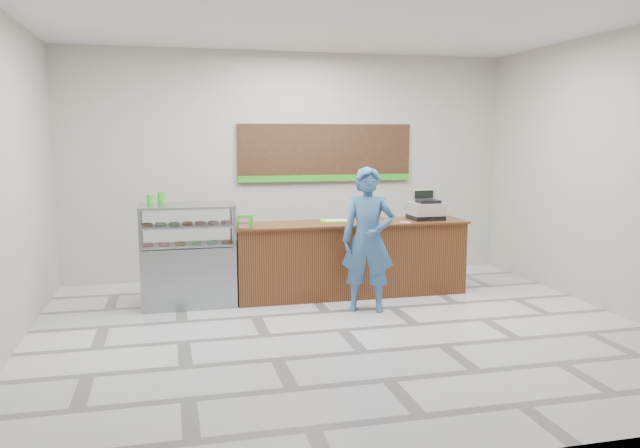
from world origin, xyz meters
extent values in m
plane|color=silver|center=(0.00, 0.00, 0.00)|extent=(7.00, 7.00, 0.00)
plane|color=#B7B2A8|center=(0.00, 3.00, 1.75)|extent=(7.00, 0.00, 7.00)
plane|color=silver|center=(0.00, 0.00, 3.50)|extent=(7.00, 7.00, 0.00)
cube|color=brown|center=(0.55, 1.55, 0.50)|extent=(3.20, 0.70, 1.00)
cube|color=brown|center=(0.55, 1.55, 1.01)|extent=(3.26, 0.76, 0.03)
cube|color=gray|center=(-1.67, 1.55, 0.40)|extent=(1.20, 0.70, 0.80)
cube|color=white|center=(-1.67, 1.55, 1.05)|extent=(1.20, 0.70, 0.50)
cube|color=gray|center=(-1.67, 1.55, 1.31)|extent=(1.22, 0.72, 0.03)
cube|color=silver|center=(-1.67, 1.55, 0.82)|extent=(1.14, 0.64, 0.02)
cube|color=silver|center=(-1.67, 1.55, 1.06)|extent=(1.14, 0.64, 0.02)
torus|color=pink|center=(-2.17, 1.45, 0.85)|extent=(0.15, 0.15, 0.05)
torus|color=pink|center=(-1.97, 1.45, 0.85)|extent=(0.15, 0.15, 0.05)
torus|color=#AC6F37|center=(-1.77, 1.45, 0.85)|extent=(0.15, 0.15, 0.05)
torus|color=#84C97B|center=(-1.57, 1.45, 0.85)|extent=(0.15, 0.15, 0.05)
torus|color=#84C97B|center=(-1.37, 1.45, 0.85)|extent=(0.15, 0.15, 0.05)
torus|color=#AC6F37|center=(-1.17, 1.45, 0.85)|extent=(0.15, 0.15, 0.05)
torus|color=#AC6F37|center=(-2.17, 1.60, 1.09)|extent=(0.15, 0.15, 0.05)
torus|color=#84C97B|center=(-2.00, 1.60, 1.09)|extent=(0.15, 0.15, 0.05)
torus|color=#84C97B|center=(-1.84, 1.60, 1.09)|extent=(0.15, 0.15, 0.05)
torus|color=#AC6F37|center=(-1.67, 1.60, 1.09)|extent=(0.15, 0.15, 0.05)
torus|color=pink|center=(-1.50, 1.60, 1.09)|extent=(0.15, 0.15, 0.05)
torus|color=pink|center=(-1.34, 1.60, 1.09)|extent=(0.15, 0.15, 0.05)
torus|color=pink|center=(-1.17, 1.60, 1.09)|extent=(0.15, 0.15, 0.05)
cube|color=black|center=(0.55, 2.96, 1.95)|extent=(2.80, 0.05, 0.90)
cube|color=green|center=(0.55, 2.93, 1.55)|extent=(2.80, 0.02, 0.10)
cube|color=black|center=(1.67, 1.57, 1.06)|extent=(0.44, 0.44, 0.07)
cube|color=gray|center=(1.67, 1.57, 1.18)|extent=(0.45, 0.47, 0.18)
cube|color=black|center=(1.67, 1.48, 1.29)|extent=(0.31, 0.23, 0.04)
cube|color=gray|center=(1.67, 1.70, 1.36)|extent=(0.38, 0.12, 0.18)
cube|color=black|center=(1.67, 1.64, 1.38)|extent=(0.29, 0.02, 0.11)
cube|color=black|center=(1.85, 1.46, 1.05)|extent=(0.10, 0.17, 0.04)
cube|color=#75D119|center=(0.35, 1.62, 1.04)|extent=(0.44, 0.35, 0.02)
cube|color=white|center=(0.37, 1.62, 1.05)|extent=(0.32, 0.24, 0.00)
cube|color=white|center=(-0.95, 1.50, 1.09)|extent=(0.15, 0.15, 0.12)
cylinder|color=silver|center=(-0.95, 1.73, 1.09)|extent=(0.08, 0.08, 0.12)
cube|color=green|center=(-0.95, 1.28, 1.12)|extent=(0.21, 0.15, 0.18)
cylinder|color=pink|center=(1.27, 1.33, 1.03)|extent=(0.16, 0.16, 0.00)
cylinder|color=green|center=(-2.13, 1.66, 1.40)|extent=(0.08, 0.08, 0.13)
cylinder|color=green|center=(-1.98, 1.71, 1.41)|extent=(0.10, 0.10, 0.16)
imported|color=#355E8E|center=(0.54, 0.73, 0.91)|extent=(0.78, 0.64, 1.83)
camera|label=1|loc=(-1.89, -6.66, 2.20)|focal=35.00mm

